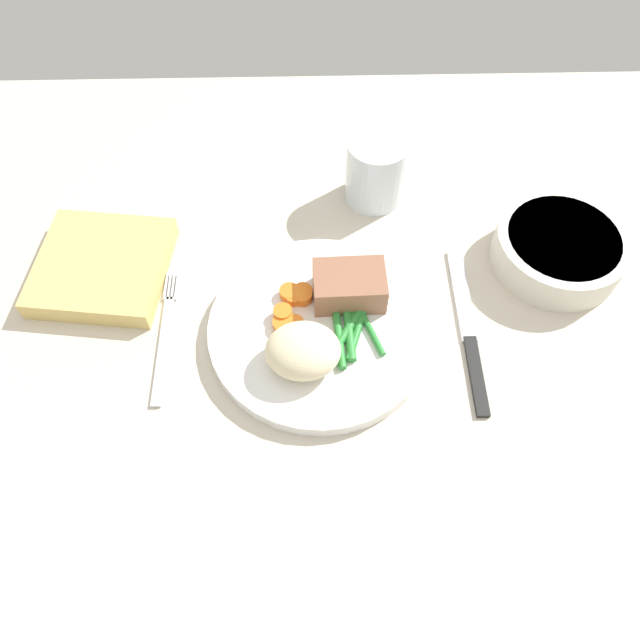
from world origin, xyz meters
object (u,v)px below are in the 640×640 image
(knife, at_px, (468,332))
(water_glass, at_px, (375,174))
(fork, at_px, (165,338))
(salad_bowl, at_px, (560,248))
(napkin, at_px, (102,267))
(meat_portion, at_px, (349,286))
(dinner_plate, at_px, (320,329))

(knife, distance_m, water_glass, 0.22)
(fork, xyz_separation_m, salad_bowl, (0.43, 0.09, 0.02))
(salad_bowl, height_order, napkin, salad_bowl)
(water_glass, bearing_deg, fork, -139.21)
(fork, bearing_deg, napkin, 127.13)
(meat_portion, xyz_separation_m, salad_bowl, (0.24, 0.05, -0.01))
(meat_portion, xyz_separation_m, knife, (0.12, -0.04, -0.03))
(dinner_plate, bearing_deg, salad_bowl, 18.80)
(fork, xyz_separation_m, napkin, (-0.08, 0.09, 0.01))
(fork, height_order, napkin, napkin)
(water_glass, relative_size, napkin, 0.59)
(napkin, bearing_deg, dinner_plate, -19.54)
(dinner_plate, relative_size, meat_portion, 3.12)
(knife, xyz_separation_m, water_glass, (-0.09, 0.20, 0.03))
(dinner_plate, relative_size, napkin, 1.68)
(fork, bearing_deg, water_glass, 36.66)
(dinner_plate, distance_m, fork, 0.16)
(meat_portion, relative_size, fork, 0.45)
(meat_portion, height_order, water_glass, water_glass)
(napkin, bearing_deg, salad_bowl, 0.69)
(fork, height_order, salad_bowl, salad_bowl)
(salad_bowl, bearing_deg, napkin, -179.31)
(meat_portion, bearing_deg, knife, -17.58)
(salad_bowl, bearing_deg, fork, -167.72)
(dinner_plate, bearing_deg, napkin, 160.46)
(meat_portion, relative_size, napkin, 0.54)
(knife, xyz_separation_m, salad_bowl, (0.11, 0.09, 0.02))
(water_glass, height_order, napkin, water_glass)
(napkin, bearing_deg, knife, -12.52)
(knife, bearing_deg, meat_portion, 161.76)
(fork, bearing_deg, dinner_plate, -3.22)
(meat_portion, bearing_deg, dinner_plate, -130.60)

